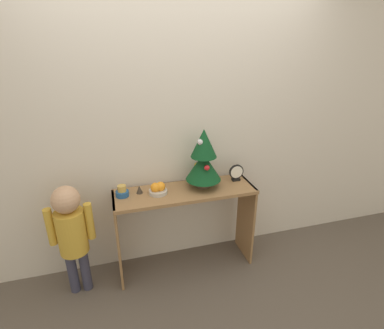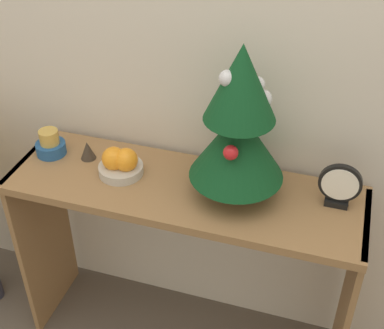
{
  "view_description": "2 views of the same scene",
  "coord_description": "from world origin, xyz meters",
  "px_view_note": "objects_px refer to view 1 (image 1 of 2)",
  "views": [
    {
      "loc": [
        -0.57,
        -2.02,
        2.0
      ],
      "look_at": [
        0.06,
        0.19,
        1.03
      ],
      "focal_mm": 28.0,
      "sensor_mm": 36.0,
      "label": 1
    },
    {
      "loc": [
        0.45,
        -1.15,
        1.91
      ],
      "look_at": [
        0.04,
        0.15,
        0.92
      ],
      "focal_mm": 50.0,
      "sensor_mm": 36.0,
      "label": 2
    }
  ],
  "objects_px": {
    "fruit_bowl": "(158,189)",
    "desk_clock": "(236,173)",
    "mini_tree": "(204,159)",
    "figurine": "(139,189)",
    "singing_bowl": "(122,192)",
    "child_figure": "(71,229)"
  },
  "relations": [
    {
      "from": "mini_tree",
      "to": "singing_bowl",
      "type": "xyz_separation_m",
      "value": [
        -0.7,
        0.02,
        -0.23
      ]
    },
    {
      "from": "mini_tree",
      "to": "desk_clock",
      "type": "xyz_separation_m",
      "value": [
        0.33,
        0.03,
        -0.19
      ]
    },
    {
      "from": "fruit_bowl",
      "to": "figurine",
      "type": "xyz_separation_m",
      "value": [
        -0.15,
        0.05,
        -0.01
      ]
    },
    {
      "from": "mini_tree",
      "to": "fruit_bowl",
      "type": "xyz_separation_m",
      "value": [
        -0.4,
        -0.02,
        -0.22
      ]
    },
    {
      "from": "fruit_bowl",
      "to": "desk_clock",
      "type": "height_order",
      "value": "desk_clock"
    },
    {
      "from": "singing_bowl",
      "to": "mini_tree",
      "type": "bearing_deg",
      "value": -1.69
    },
    {
      "from": "fruit_bowl",
      "to": "figurine",
      "type": "height_order",
      "value": "fruit_bowl"
    },
    {
      "from": "singing_bowl",
      "to": "child_figure",
      "type": "distance_m",
      "value": 0.48
    },
    {
      "from": "fruit_bowl",
      "to": "figurine",
      "type": "distance_m",
      "value": 0.16
    },
    {
      "from": "child_figure",
      "to": "figurine",
      "type": "bearing_deg",
      "value": 11.65
    },
    {
      "from": "fruit_bowl",
      "to": "child_figure",
      "type": "height_order",
      "value": "child_figure"
    },
    {
      "from": "fruit_bowl",
      "to": "desk_clock",
      "type": "xyz_separation_m",
      "value": [
        0.73,
        0.05,
        0.03
      ]
    },
    {
      "from": "mini_tree",
      "to": "child_figure",
      "type": "distance_m",
      "value": 1.2
    },
    {
      "from": "desk_clock",
      "to": "child_figure",
      "type": "distance_m",
      "value": 1.47
    },
    {
      "from": "mini_tree",
      "to": "child_figure",
      "type": "bearing_deg",
      "value": -175.77
    },
    {
      "from": "singing_bowl",
      "to": "figurine",
      "type": "xyz_separation_m",
      "value": [
        0.14,
        0.01,
        -0.0
      ]
    },
    {
      "from": "singing_bowl",
      "to": "child_figure",
      "type": "xyz_separation_m",
      "value": [
        -0.42,
        -0.1,
        -0.21
      ]
    },
    {
      "from": "fruit_bowl",
      "to": "desk_clock",
      "type": "relative_size",
      "value": 1.0
    },
    {
      "from": "mini_tree",
      "to": "fruit_bowl",
      "type": "bearing_deg",
      "value": -177.74
    },
    {
      "from": "child_figure",
      "to": "singing_bowl",
      "type": "bearing_deg",
      "value": 13.79
    },
    {
      "from": "singing_bowl",
      "to": "desk_clock",
      "type": "bearing_deg",
      "value": 0.81
    },
    {
      "from": "singing_bowl",
      "to": "child_figure",
      "type": "relative_size",
      "value": 0.11
    }
  ]
}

